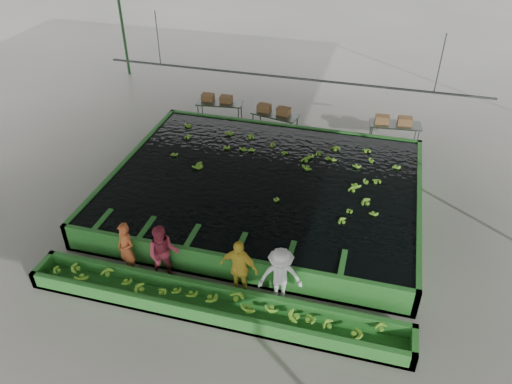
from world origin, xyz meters
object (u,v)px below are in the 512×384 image
(flotation_tank, at_px, (264,189))
(worker_a, at_px, (126,249))
(box_stack_mid, at_px, (274,113))
(packing_table_left, at_px, (220,112))
(packing_table_mid, at_px, (275,123))
(packing_table_right, at_px, (394,134))
(box_stack_left, at_px, (217,101))
(worker_d, at_px, (280,277))
(worker_b, at_px, (163,254))
(worker_c, at_px, (239,268))
(sorting_trough, at_px, (213,305))
(box_stack_right, at_px, (393,124))

(flotation_tank, bearing_deg, worker_a, -122.70)
(box_stack_mid, bearing_deg, packing_table_left, 172.01)
(packing_table_mid, bearing_deg, packing_table_left, 170.34)
(packing_table_mid, height_order, packing_table_right, packing_table_right)
(flotation_tank, xyz_separation_m, box_stack_left, (-3.45, 5.30, 0.43))
(worker_d, bearing_deg, box_stack_left, 102.63)
(worker_b, xyz_separation_m, packing_table_mid, (0.88, 9.10, -0.46))
(flotation_tank, height_order, packing_table_right, same)
(packing_table_right, xyz_separation_m, box_stack_left, (-7.44, 0.20, 0.43))
(worker_b, xyz_separation_m, worker_c, (2.10, 0.00, 0.01))
(worker_c, xyz_separation_m, box_stack_mid, (-1.30, 9.19, -0.03))
(sorting_trough, distance_m, worker_c, 1.12)
(worker_d, relative_size, box_stack_right, 1.25)
(packing_table_right, bearing_deg, box_stack_right, -178.81)
(worker_d, height_order, box_stack_left, worker_d)
(worker_a, distance_m, packing_table_left, 9.56)
(worker_d, bearing_deg, packing_table_mid, 89.46)
(worker_b, distance_m, worker_d, 3.20)
(sorting_trough, height_order, worker_d, worker_d)
(flotation_tank, height_order, sorting_trough, flotation_tank)
(worker_a, relative_size, worker_d, 0.93)
(worker_c, height_order, worker_d, worker_c)
(flotation_tank, bearing_deg, box_stack_left, 123.05)
(worker_d, height_order, packing_table_right, worker_d)
(worker_a, bearing_deg, packing_table_mid, 99.21)
(worker_c, bearing_deg, worker_d, 5.98)
(sorting_trough, bearing_deg, worker_d, 27.44)
(box_stack_right, bearing_deg, packing_table_mid, -176.35)
(worker_b, bearing_deg, box_stack_right, 37.58)
(flotation_tank, distance_m, box_stack_left, 6.34)
(worker_b, height_order, worker_c, worker_c)
(packing_table_left, bearing_deg, worker_b, -80.13)
(flotation_tank, xyz_separation_m, box_stack_right, (3.90, 5.10, 0.45))
(sorting_trough, xyz_separation_m, box_stack_right, (3.90, 10.20, 0.65))
(packing_table_right, height_order, box_stack_right, box_stack_right)
(box_stack_right, bearing_deg, worker_c, -110.20)
(sorting_trough, bearing_deg, packing_table_left, 107.80)
(worker_c, height_order, packing_table_right, worker_c)
(packing_table_left, relative_size, packing_table_mid, 1.03)
(worker_d, relative_size, packing_table_mid, 0.93)
(packing_table_left, relative_size, packing_table_right, 0.98)
(sorting_trough, distance_m, box_stack_left, 10.97)
(box_stack_left, height_order, box_stack_mid, box_stack_left)
(worker_b, bearing_deg, packing_table_mid, 62.65)
(worker_c, height_order, box_stack_right, worker_c)
(box_stack_mid, bearing_deg, worker_a, -101.69)
(worker_d, bearing_deg, sorting_trough, -167.39)
(worker_b, relative_size, box_stack_right, 1.26)
(box_stack_left, distance_m, box_stack_mid, 2.62)
(flotation_tank, bearing_deg, worker_d, -70.29)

